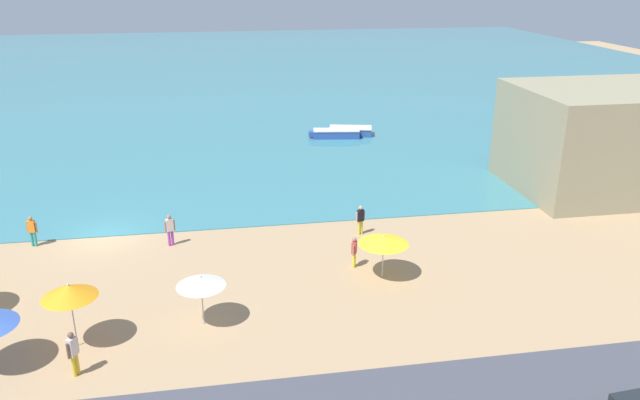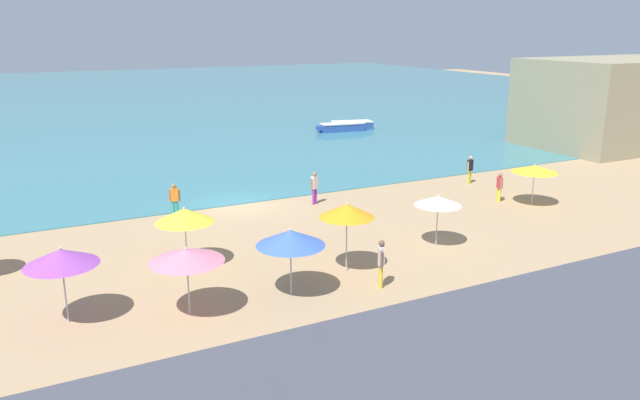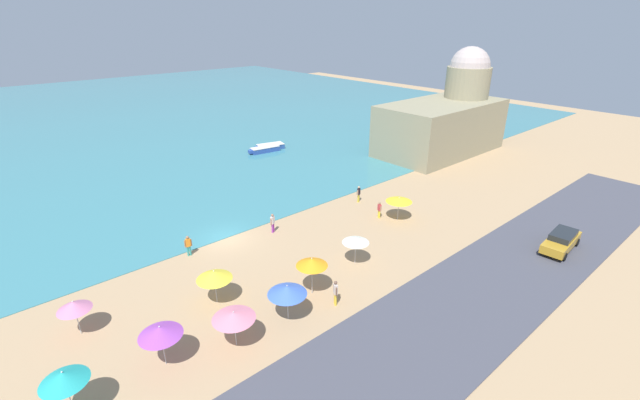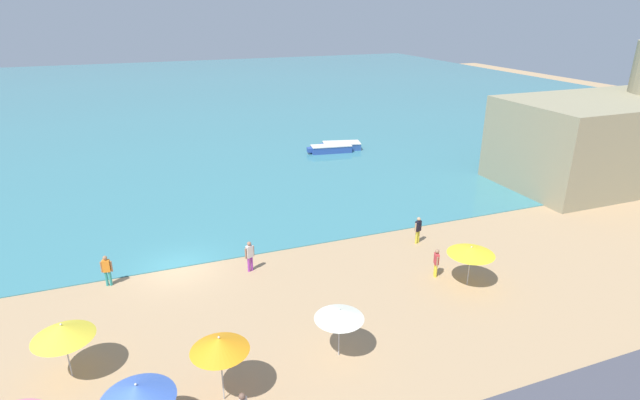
# 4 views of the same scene
# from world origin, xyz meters

# --- Properties ---
(ground_plane) EXTENTS (160.00, 160.00, 0.00)m
(ground_plane) POSITION_xyz_m (0.00, 0.00, 0.00)
(ground_plane) COLOR tan
(sea) EXTENTS (150.00, 110.00, 0.05)m
(sea) POSITION_xyz_m (0.00, 55.00, 0.03)
(sea) COLOR teal
(sea) RESTS_ON ground_plane
(beach_umbrella_1) EXTENTS (2.37, 2.37, 2.17)m
(beach_umbrella_1) POSITION_xyz_m (13.64, -7.04, 1.92)
(beach_umbrella_1) COLOR #B2B2B7
(beach_umbrella_1) RESTS_ON ground_plane
(beach_umbrella_2) EXTENTS (2.38, 2.38, 2.43)m
(beach_umbrella_2) POSITION_xyz_m (-2.30, -11.56, 2.09)
(beach_umbrella_2) COLOR #B2B2B7
(beach_umbrella_2) RESTS_ON ground_plane
(beach_umbrella_4) EXTENTS (2.27, 2.27, 2.40)m
(beach_umbrella_4) POSITION_xyz_m (-4.77, -7.24, 2.06)
(beach_umbrella_4) COLOR #B2B2B7
(beach_umbrella_4) RESTS_ON ground_plane
(beach_umbrella_6) EXTENTS (2.09, 2.09, 2.73)m
(beach_umbrella_6) POSITION_xyz_m (0.49, -10.54, 2.40)
(beach_umbrella_6) COLOR #B2B2B7
(beach_umbrella_6) RESTS_ON ground_plane
(beach_umbrella_7) EXTENTS (2.00, 2.00, 2.24)m
(beach_umbrella_7) POSITION_xyz_m (5.33, -9.78, 1.97)
(beach_umbrella_7) COLOR #B2B2B7
(beach_umbrella_7) RESTS_ON ground_plane
(bather_0) EXTENTS (0.34, 0.53, 1.58)m
(bather_0) POSITION_xyz_m (12.56, -5.75, 0.88)
(bather_0) COLOR yellow
(bather_0) RESTS_ON ground_plane
(bather_1) EXTENTS (0.54, 0.33, 1.68)m
(bather_1) POSITION_xyz_m (13.76, -1.98, 0.94)
(bather_1) COLOR gold
(bather_1) RESTS_ON ground_plane
(bather_2) EXTENTS (0.56, 0.28, 1.68)m
(bather_2) POSITION_xyz_m (-3.48, -0.58, 0.94)
(bather_2) COLOR teal
(bather_2) RESTS_ON ground_plane
(bather_3) EXTENTS (0.54, 0.33, 1.73)m
(bather_3) POSITION_xyz_m (3.60, -1.70, 0.97)
(bather_3) COLOR purple
(bather_3) RESTS_ON ground_plane
(skiff_nearshore) EXTENTS (4.40, 1.88, 0.71)m
(skiff_nearshore) POSITION_xyz_m (16.28, 18.07, 0.41)
(skiff_nearshore) COLOR #2C4C9D
(skiff_nearshore) RESTS_ON sea
(skiff_offshore) EXTENTS (4.22, 2.47, 0.70)m
(skiff_offshore) POSITION_xyz_m (17.66, 18.75, 0.40)
(skiff_offshore) COLOR #2E5297
(skiff_offshore) RESTS_ON sea
(harbor_fortress) EXTENTS (17.78, 9.10, 13.35)m
(harbor_fortress) POSITION_xyz_m (35.97, 2.85, 4.47)
(harbor_fortress) COLOR gray
(harbor_fortress) RESTS_ON ground_plane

